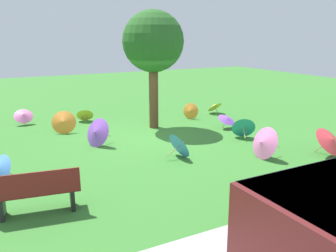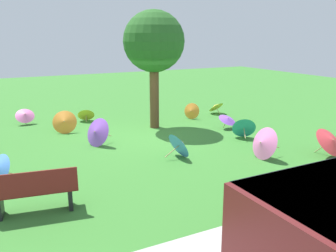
% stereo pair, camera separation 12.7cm
% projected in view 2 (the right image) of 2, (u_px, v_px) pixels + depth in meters
% --- Properties ---
extents(ground, '(40.00, 40.00, 0.00)m').
position_uv_depth(ground, '(148.00, 134.00, 12.43)').
color(ground, '#387A2D').
extents(park_bench, '(1.66, 0.73, 0.90)m').
position_uv_depth(park_bench, '(35.00, 191.00, 6.83)').
color(park_bench, maroon).
rests_on(park_bench, ground).
extents(shade_tree, '(2.17, 2.17, 4.21)m').
position_uv_depth(shade_tree, '(154.00, 43.00, 12.59)').
color(shade_tree, brown).
rests_on(shade_tree, ground).
extents(parasol_pink_0, '(0.86, 0.94, 0.92)m').
position_uv_depth(parasol_pink_0, '(263.00, 143.00, 9.86)').
color(parasol_pink_0, tan).
rests_on(parasol_pink_0, ground).
extents(parasol_yellow_1, '(0.77, 0.66, 0.57)m').
position_uv_depth(parasol_yellow_1, '(86.00, 114.00, 14.23)').
color(parasol_yellow_1, tan).
rests_on(parasol_yellow_1, ground).
extents(parasol_yellow_2, '(0.79, 0.73, 0.59)m').
position_uv_depth(parasol_yellow_2, '(215.00, 106.00, 15.58)').
color(parasol_yellow_2, tan).
rests_on(parasol_yellow_2, ground).
extents(parasol_pink_2, '(0.70, 0.63, 0.66)m').
position_uv_depth(parasol_pink_2, '(25.00, 115.00, 13.65)').
color(parasol_pink_2, tan).
rests_on(parasol_pink_2, ground).
extents(parasol_blue_0, '(0.84, 0.85, 0.77)m').
position_uv_depth(parasol_blue_0, '(181.00, 144.00, 10.01)').
color(parasol_blue_0, tan).
rests_on(parasol_blue_0, ground).
extents(parasol_purple_0, '(0.79, 0.78, 0.56)m').
position_uv_depth(parasol_purple_0, '(228.00, 119.00, 13.07)').
color(parasol_purple_0, tan).
rests_on(parasol_purple_0, ground).
extents(parasol_red_0, '(1.04, 0.92, 0.84)m').
position_uv_depth(parasol_red_0, '(331.00, 141.00, 10.05)').
color(parasol_red_0, tan).
rests_on(parasol_red_0, ground).
extents(parasol_orange_1, '(0.62, 0.67, 0.66)m').
position_uv_depth(parasol_orange_1, '(191.00, 111.00, 14.57)').
color(parasol_orange_1, tan).
rests_on(parasol_orange_1, ground).
extents(parasol_teal_0, '(0.92, 0.86, 0.76)m').
position_uv_depth(parasol_teal_0, '(244.00, 127.00, 11.92)').
color(parasol_teal_0, tan).
rests_on(parasol_teal_0, ground).
extents(parasol_purple_1, '(0.98, 1.04, 0.89)m').
position_uv_depth(parasol_purple_1, '(96.00, 132.00, 11.02)').
color(parasol_purple_1, tan).
rests_on(parasol_purple_1, ground).
extents(parasol_orange_3, '(0.94, 0.85, 0.81)m').
position_uv_depth(parasol_orange_3, '(64.00, 122.00, 12.48)').
color(parasol_orange_3, tan).
rests_on(parasol_orange_3, ground).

